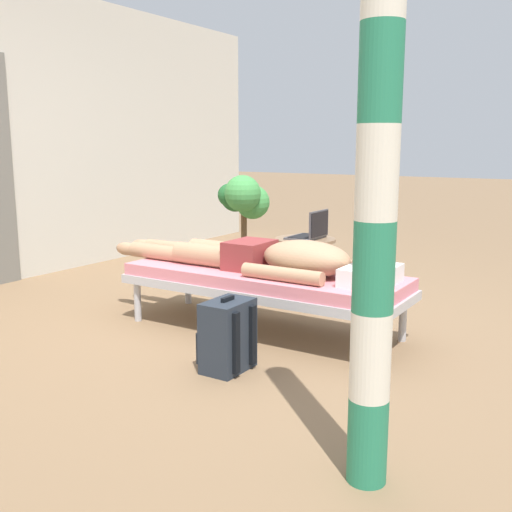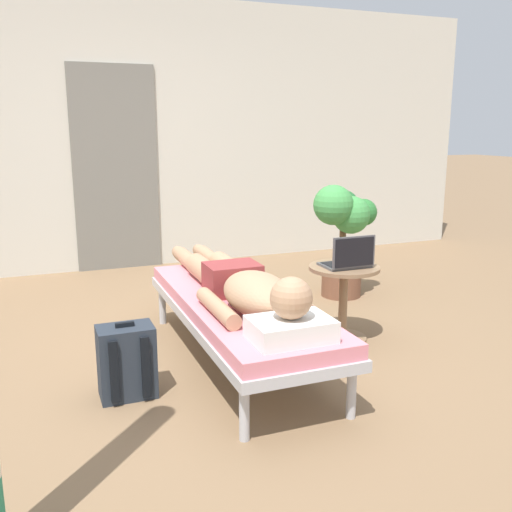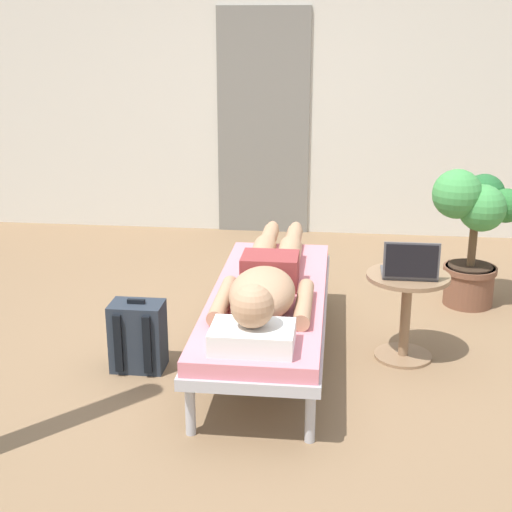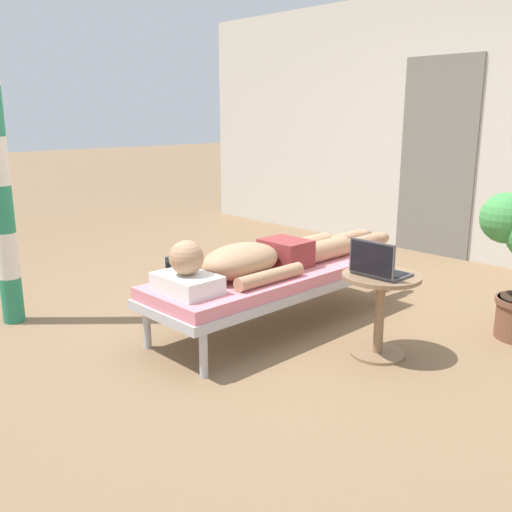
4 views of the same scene
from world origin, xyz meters
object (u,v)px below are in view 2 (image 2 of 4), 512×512
Objects in this scene: laptop at (349,259)px; backpack at (127,362)px; side_table at (343,290)px; lounge_chair at (238,309)px; person_reclining at (243,286)px; potted_plant at (343,227)px.

backpack is (-1.52, -0.26, -0.39)m from laptop.
lounge_chair is at bearing -172.68° from side_table.
laptop reaches higher than person_reclining.
side_table is (0.80, 0.19, -0.16)m from person_reclining.
person_reclining is 0.80m from backpack.
lounge_chair is 0.19m from person_reclining.
potted_plant reaches higher than side_table.
potted_plant reaches higher than lounge_chair.
laptop is at bearing -117.82° from potted_plant.
lounge_chair is 0.84m from laptop.
laptop is at bearing -90.00° from side_table.
potted_plant is (2.03, 1.23, 0.42)m from backpack.
lounge_chair is at bearing -142.18° from potted_plant.
side_table reaches higher than lounge_chair.
lounge_chair is 0.81m from side_table.
lounge_chair is at bearing 90.00° from person_reclining.
person_reclining reaches higher than side_table.
side_table reaches higher than backpack.
backpack is at bearing -168.32° from side_table.
potted_plant reaches higher than laptop.
lounge_chair is 1.68m from potted_plant.
potted_plant is at bearing 62.18° from laptop.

